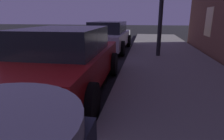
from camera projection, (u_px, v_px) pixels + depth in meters
car_red at (64, 60)px, 4.31m from camera, size 2.18×4.19×1.43m
car_white at (109, 36)px, 9.52m from camera, size 2.01×4.49×1.43m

